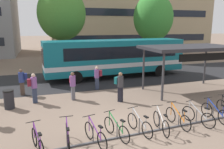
# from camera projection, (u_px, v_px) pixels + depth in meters

# --- Properties ---
(ground) EXTENTS (200.00, 200.00, 0.00)m
(ground) POSITION_uv_depth(u_px,v_px,m) (128.00, 129.00, 9.63)
(ground) COLOR #7A6656
(bus_lane_asphalt) EXTENTS (80.00, 7.20, 0.01)m
(bus_lane_asphalt) POSITION_uv_depth(u_px,v_px,m) (84.00, 79.00, 18.73)
(bus_lane_asphalt) COLOR #232326
(bus_lane_asphalt) RESTS_ON ground
(city_bus) EXTENTS (12.13, 3.12, 3.20)m
(city_bus) POSITION_uv_depth(u_px,v_px,m) (115.00, 57.00, 19.18)
(city_bus) COLOR #0F6070
(city_bus) RESTS_ON ground
(bike_rack) EXTENTS (9.78, 0.64, 0.70)m
(bike_rack) POSITION_uv_depth(u_px,v_px,m) (149.00, 130.00, 9.34)
(bike_rack) COLOR #47474C
(bike_rack) RESTS_ON ground
(parked_bicycle_purple_0) EXTENTS (0.60, 1.69, 0.99)m
(parked_bicycle_purple_0) POSITION_uv_depth(u_px,v_px,m) (38.00, 142.00, 7.78)
(parked_bicycle_purple_0) COLOR black
(parked_bicycle_purple_0) RESTS_ON ground
(parked_bicycle_purple_1) EXTENTS (0.52, 1.72, 0.99)m
(parked_bicycle_purple_1) POSITION_uv_depth(u_px,v_px,m) (68.00, 137.00, 8.18)
(parked_bicycle_purple_1) COLOR black
(parked_bicycle_purple_1) RESTS_ON ground
(parked_bicycle_purple_2) EXTENTS (0.62, 1.68, 0.99)m
(parked_bicycle_purple_2) POSITION_uv_depth(u_px,v_px,m) (95.00, 135.00, 8.31)
(parked_bicycle_purple_2) COLOR black
(parked_bicycle_purple_2) RESTS_ON ground
(parked_bicycle_green_3) EXTENTS (0.66, 1.67, 0.99)m
(parked_bicycle_green_3) POSITION_uv_depth(u_px,v_px,m) (116.00, 129.00, 8.80)
(parked_bicycle_green_3) COLOR black
(parked_bicycle_green_3) RESTS_ON ground
(parked_bicycle_silver_4) EXTENTS (0.55, 1.70, 0.99)m
(parked_bicycle_silver_4) POSITION_uv_depth(u_px,v_px,m) (139.00, 125.00, 9.18)
(parked_bicycle_silver_4) COLOR black
(parked_bicycle_silver_4) RESTS_ON ground
(parked_bicycle_white_5) EXTENTS (0.52, 1.71, 0.99)m
(parked_bicycle_white_5) POSITION_uv_depth(u_px,v_px,m) (161.00, 123.00, 9.36)
(parked_bicycle_white_5) COLOR black
(parked_bicycle_white_5) RESTS_ON ground
(parked_bicycle_orange_6) EXTENTS (0.52, 1.72, 0.99)m
(parked_bicycle_orange_6) POSITION_uv_depth(u_px,v_px,m) (178.00, 118.00, 9.84)
(parked_bicycle_orange_6) COLOR black
(parked_bicycle_orange_6) RESTS_ON ground
(parked_bicycle_silver_7) EXTENTS (0.65, 1.67, 0.99)m
(parked_bicycle_silver_7) POSITION_uv_depth(u_px,v_px,m) (198.00, 116.00, 10.04)
(parked_bicycle_silver_7) COLOR black
(parked_bicycle_silver_7) RESTS_ON ground
(parked_bicycle_blue_8) EXTENTS (0.52, 1.72, 0.99)m
(parked_bicycle_blue_8) POSITION_uv_depth(u_px,v_px,m) (215.00, 113.00, 10.44)
(parked_bicycle_blue_8) COLOR black
(parked_bicycle_blue_8) RESTS_ON ground
(transit_shelter) EXTENTS (5.97, 3.38, 3.07)m
(transit_shelter) POSITION_uv_depth(u_px,v_px,m) (189.00, 49.00, 14.70)
(transit_shelter) COLOR #38383D
(transit_shelter) RESTS_ON ground
(commuter_red_pack_0) EXTENTS (0.35, 0.53, 1.70)m
(commuter_red_pack_0) POSITION_uv_depth(u_px,v_px,m) (73.00, 84.00, 13.33)
(commuter_red_pack_0) COLOR #565660
(commuter_red_pack_0) RESTS_ON ground
(commuter_maroon_pack_1) EXTENTS (0.55, 0.37, 1.74)m
(commuter_maroon_pack_1) POSITION_uv_depth(u_px,v_px,m) (33.00, 86.00, 12.73)
(commuter_maroon_pack_1) COLOR #2D3851
(commuter_maroon_pack_1) RESTS_ON ground
(commuter_navy_pack_2) EXTENTS (0.55, 0.38, 1.71)m
(commuter_navy_pack_2) POSITION_uv_depth(u_px,v_px,m) (22.00, 80.00, 14.21)
(commuter_navy_pack_2) COLOR #47382D
(commuter_navy_pack_2) RESTS_ON ground
(commuter_maroon_pack_4) EXTENTS (0.56, 0.38, 1.64)m
(commuter_maroon_pack_4) POSITION_uv_depth(u_px,v_px,m) (97.00, 76.00, 15.52)
(commuter_maroon_pack_4) COLOR #2D3851
(commuter_maroon_pack_4) RESTS_ON ground
(commuter_teal_pack_5) EXTENTS (0.57, 0.60, 1.77)m
(commuter_teal_pack_5) POSITION_uv_depth(u_px,v_px,m) (120.00, 85.00, 12.95)
(commuter_teal_pack_5) COLOR black
(commuter_teal_pack_5) RESTS_ON ground
(trash_bin) EXTENTS (0.55, 0.55, 1.03)m
(trash_bin) POSITION_uv_depth(u_px,v_px,m) (9.00, 99.00, 11.94)
(trash_bin) COLOR #232328
(trash_bin) RESTS_ON ground
(street_tree_0) EXTENTS (4.98, 4.98, 8.40)m
(street_tree_0) POSITION_uv_depth(u_px,v_px,m) (62.00, 14.00, 23.21)
(street_tree_0) COLOR brown
(street_tree_0) RESTS_ON ground
(street_tree_2) EXTENTS (5.05, 5.05, 8.43)m
(street_tree_2) POSITION_uv_depth(u_px,v_px,m) (153.00, 18.00, 28.59)
(street_tree_2) COLOR brown
(street_tree_2) RESTS_ON ground
(building_right_wing) EXTENTS (27.97, 11.62, 16.09)m
(building_right_wing) POSITION_uv_depth(u_px,v_px,m) (129.00, 5.00, 40.89)
(building_right_wing) COLOR tan
(building_right_wing) RESTS_ON ground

